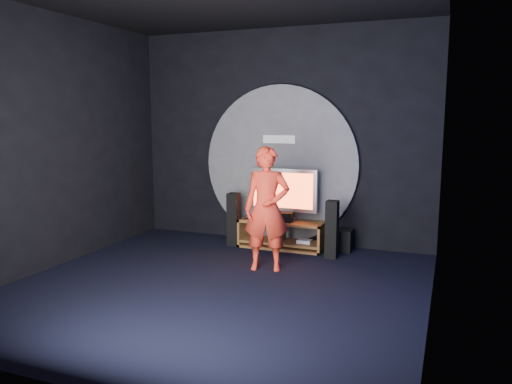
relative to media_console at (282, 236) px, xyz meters
The scene contains 14 objects.
floor 2.07m from the media_console, 94.82° to the right, with size 5.00×5.00×0.00m, color black.
back_wall 1.63m from the media_console, 111.00° to the left, with size 5.00×0.04×3.50m, color black.
front_wall 4.81m from the media_console, 92.17° to the right, with size 5.00×0.04×3.50m, color black.
left_wall 3.71m from the media_console, 142.51° to the right, with size 0.04×5.00×3.50m, color black.
right_wall 3.47m from the media_console, 41.38° to the right, with size 0.04×5.00×3.50m, color black.
wall_disc_panel 1.19m from the media_console, 113.68° to the left, with size 2.60×0.11×2.60m.
media_console is the anchor object (origin of this frame).
tv 0.71m from the media_console, 96.14° to the left, with size 1.10×0.22×0.82m.
center_speaker 0.34m from the media_console, 95.08° to the right, with size 0.40×0.15×0.15m, color black.
remote 0.60m from the media_console, 166.99° to the right, with size 0.18×0.05×0.02m, color black.
tower_speaker_left 0.83m from the media_console, behind, with size 0.17×0.19×0.86m, color black.
tower_speaker_right 0.93m from the media_console, 16.45° to the right, with size 0.17×0.19×0.86m, color black.
subwoofer 0.95m from the media_console, 12.14° to the left, with size 0.31×0.31×0.34m, color black.
player 1.31m from the media_console, 82.15° to the right, with size 0.62×0.41×1.70m, color red.
Camera 1 is at (2.63, -5.33, 2.11)m, focal length 35.00 mm.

